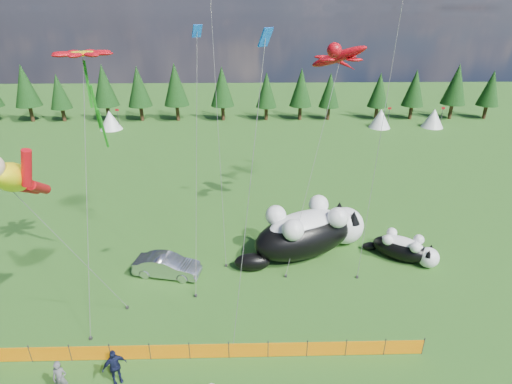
# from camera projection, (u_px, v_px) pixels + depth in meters

# --- Properties ---
(ground) EXTENTS (160.00, 160.00, 0.00)m
(ground) POSITION_uv_depth(u_px,v_px,m) (214.00, 317.00, 23.23)
(ground) COLOR #0D3409
(ground) RESTS_ON ground
(safety_fence) EXTENTS (22.06, 0.06, 1.10)m
(safety_fence) POSITION_uv_depth(u_px,v_px,m) (209.00, 351.00, 20.30)
(safety_fence) COLOR #262626
(safety_fence) RESTS_ON ground
(tree_line) EXTENTS (90.00, 4.00, 8.00)m
(tree_line) POSITION_uv_depth(u_px,v_px,m) (233.00, 95.00, 62.39)
(tree_line) COLOR black
(tree_line) RESTS_ON ground
(festival_tents) EXTENTS (50.00, 3.20, 2.80)m
(festival_tents) POSITION_uv_depth(u_px,v_px,m) (307.00, 119.00, 59.19)
(festival_tents) COLOR white
(festival_tents) RESTS_ON ground
(cat_large) EXTENTS (9.86, 6.77, 3.80)m
(cat_large) POSITION_uv_depth(u_px,v_px,m) (310.00, 231.00, 28.67)
(cat_large) COLOR black
(cat_large) RESTS_ON ground
(cat_small) EXTENTS (4.77, 3.74, 1.93)m
(cat_small) POSITION_uv_depth(u_px,v_px,m) (405.00, 248.00, 28.21)
(cat_small) COLOR black
(cat_small) RESTS_ON ground
(car) EXTENTS (4.65, 2.37, 1.46)m
(car) POSITION_uv_depth(u_px,v_px,m) (167.00, 266.00, 26.62)
(car) COLOR #BBBAC0
(car) RESTS_ON ground
(spectator_a) EXTENTS (0.68, 0.45, 1.85)m
(spectator_a) POSITION_uv_depth(u_px,v_px,m) (60.00, 378.00, 18.30)
(spectator_a) COLOR #57575C
(spectator_a) RESTS_ON ground
(spectator_c) EXTENTS (1.29, 1.11, 1.96)m
(spectator_c) POSITION_uv_depth(u_px,v_px,m) (115.00, 367.00, 18.82)
(spectator_c) COLOR #131836
(spectator_c) RESTS_ON ground
(superhero_kite) EXTENTS (5.55, 5.30, 11.92)m
(superhero_kite) POSITION_uv_depth(u_px,v_px,m) (13.00, 177.00, 17.42)
(superhero_kite) COLOR #FFE80D
(superhero_kite) RESTS_ON ground
(gecko_kite) EXTENTS (7.78, 11.77, 15.99)m
(gecko_kite) POSITION_uv_depth(u_px,v_px,m) (338.00, 57.00, 28.83)
(gecko_kite) COLOR #BA0912
(gecko_kite) RESTS_ON ground
(flower_kite) EXTENTS (3.13, 6.75, 15.01)m
(flower_kite) POSITION_uv_depth(u_px,v_px,m) (83.00, 57.00, 20.39)
(flower_kite) COLOR #BA0912
(flower_kite) RESTS_ON ground
(diamond_kite_a) EXTENTS (1.11, 4.65, 16.08)m
(diamond_kite_a) POSITION_uv_depth(u_px,v_px,m) (197.00, 46.00, 22.50)
(diamond_kite_a) COLOR blue
(diamond_kite_a) RESTS_ON ground
(diamond_kite_c) EXTENTS (2.19, 2.97, 16.08)m
(diamond_kite_c) POSITION_uv_depth(u_px,v_px,m) (264.00, 52.00, 16.66)
(diamond_kite_c) COLOR blue
(diamond_kite_c) RESTS_ON ground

